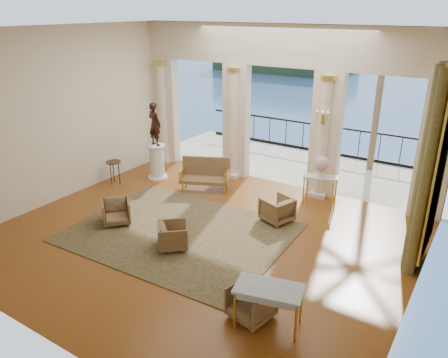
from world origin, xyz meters
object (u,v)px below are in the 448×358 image
Objects in this scene: armchair_b at (251,301)px; side_table at (114,165)px; armchair_c at (277,208)px; armchair_a at (116,211)px; pedestal at (157,162)px; statue at (155,124)px; game_table at (269,291)px; console_table at (320,181)px; settee at (205,174)px; armchair_d at (173,235)px.

armchair_b is 0.95× the size of side_table.
armchair_c is at bearing 121.48° from armchair_b.
armchair_c reaches higher than armchair_a.
pedestal is (-5.56, 4.07, 0.18)m from armchair_b.
pedestal is 0.84× the size of statue.
console_table is (-1.01, 4.86, 0.03)m from game_table.
armchair_b is at bearing 40.21° from armchair_c.
pedestal is at bearing 160.15° from settee.
armchair_b is 6.90m from pedestal.
console_table is at bearing -67.99° from armchair_d.
side_table is at bearing 88.56° from armchair_a.
statue reaches higher than game_table.
armchair_b is 0.45× the size of settee.
game_table is at bearing -63.14° from armchair_a.
armchair_a is at bearing 43.33° from armchair_d.
armchair_c is 5.12m from side_table.
settee is 3.25m from console_table.
statue is at bearing 169.67° from console_table.
armchair_c is 1.53m from console_table.
armchair_c is 0.54× the size of statue.
statue is (-5.89, 4.09, 1.04)m from game_table.
console_table reaches higher than side_table.
settee is 1.60× the size of console_table.
console_table is at bearing -4.45° from armchair_a.
armchair_b is 0.63× the size of pedestal.
armchair_b is at bearing -101.35° from console_table.
pedestal reaches higher than armchair_a.
game_table is 4.97m from console_table.
pedestal is 1.19m from statue.
side_table is (-3.76, 1.95, 0.29)m from armchair_d.
game_table is at bearing -152.59° from armchair_d.
armchair_d is (-2.56, 1.10, -0.02)m from armchair_b.
side_table is at bearing 141.35° from game_table.
game_table is 1.70× the size of side_table.
armchair_c is at bearing 100.17° from game_table.
armchair_a is 0.96× the size of armchair_c.
console_table is (3.18, 0.66, 0.24)m from settee.
settee reaches higher than console_table.
console_table is at bearing 179.45° from armchair_c.
armchair_a is 2.98m from settee.
pedestal is at bearing 9.86° from statue.
armchair_d is 4.21m from console_table.
statue is (-5.56, 4.07, 1.37)m from armchair_b.
armchair_c is 0.57× the size of game_table.
game_table is at bearing -97.65° from console_table.
armchair_c reaches higher than armchair_b.
game_table reaches higher than armchair_a.
console_table is (0.54, 1.39, 0.35)m from armchair_c.
armchair_d is (-1.33, -2.36, -0.02)m from armchair_c.
armchair_b is 3.67m from armchair_c.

